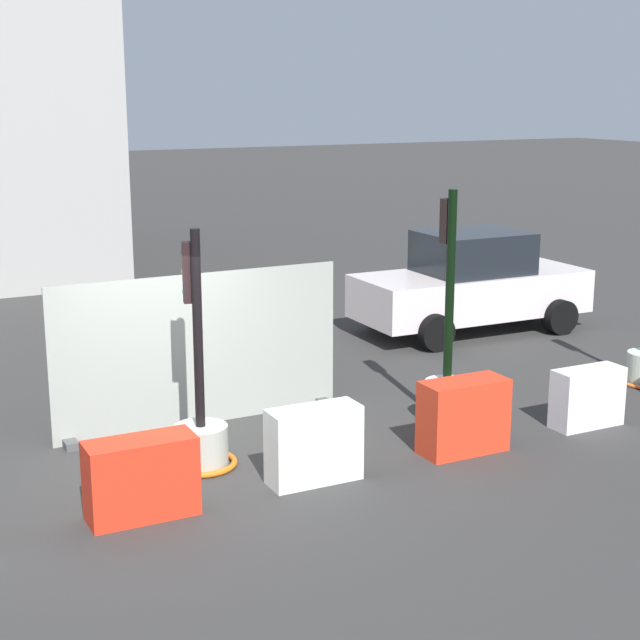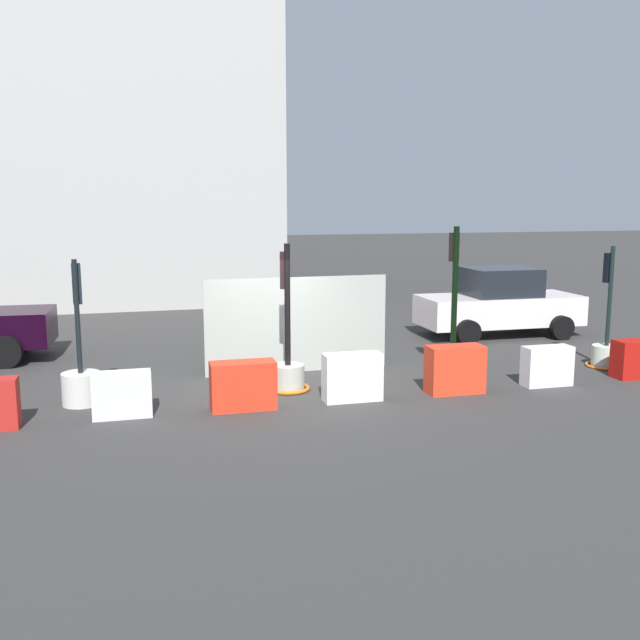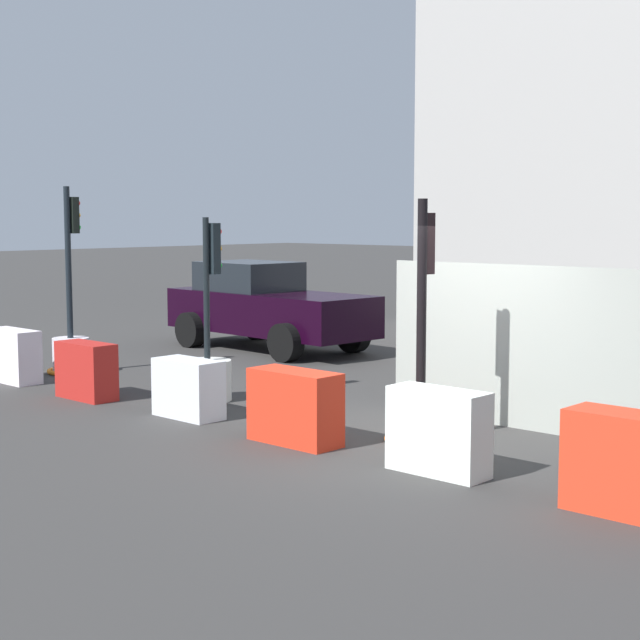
{
  "view_description": "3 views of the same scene",
  "coord_description": "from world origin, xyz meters",
  "px_view_note": "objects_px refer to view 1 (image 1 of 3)",
  "views": [
    {
      "loc": [
        -3.63,
        -10.02,
        4.3
      ],
      "look_at": [
        1.98,
        0.74,
        1.41
      ],
      "focal_mm": 54.25,
      "sensor_mm": 36.0,
      "label": 1
    },
    {
      "loc": [
        -2.88,
        -12.8,
        3.6
      ],
      "look_at": [
        0.84,
        0.59,
        1.25
      ],
      "focal_mm": 39.76,
      "sensor_mm": 36.0,
      "label": 2
    },
    {
      "loc": [
        6.63,
        -8.94,
        2.61
      ],
      "look_at": [
        -1.77,
        0.36,
        1.27
      ],
      "focal_mm": 54.67,
      "sensor_mm": 36.0,
      "label": 3
    }
  ],
  "objects_px": {
    "construction_barrier_3": "(141,478)",
    "construction_barrier_5": "(463,416)",
    "traffic_light_2": "(200,427)",
    "construction_barrier_4": "(314,445)",
    "traffic_light_3": "(447,381)",
    "construction_barrier_6": "(587,397)",
    "car_white_van": "(471,284)"
  },
  "relations": [
    {
      "from": "construction_barrier_3",
      "to": "construction_barrier_4",
      "type": "distance_m",
      "value": 2.0
    },
    {
      "from": "traffic_light_2",
      "to": "traffic_light_3",
      "type": "xyz_separation_m",
      "value": [
        3.41,
        -0.09,
        0.11
      ]
    },
    {
      "from": "traffic_light_2",
      "to": "car_white_van",
      "type": "distance_m",
      "value": 7.78
    },
    {
      "from": "construction_barrier_6",
      "to": "construction_barrier_3",
      "type": "bearing_deg",
      "value": 179.99
    },
    {
      "from": "traffic_light_2",
      "to": "construction_barrier_4",
      "type": "distance_m",
      "value": 1.41
    },
    {
      "from": "car_white_van",
      "to": "construction_barrier_5",
      "type": "bearing_deg",
      "value": -126.93
    },
    {
      "from": "construction_barrier_3",
      "to": "construction_barrier_5",
      "type": "distance_m",
      "value": 4.03
    },
    {
      "from": "traffic_light_3",
      "to": "construction_barrier_4",
      "type": "distance_m",
      "value": 2.62
    },
    {
      "from": "construction_barrier_4",
      "to": "construction_barrier_6",
      "type": "xyz_separation_m",
      "value": [
        4.02,
        -0.01,
        -0.04
      ]
    },
    {
      "from": "construction_barrier_5",
      "to": "construction_barrier_3",
      "type": "bearing_deg",
      "value": 179.83
    },
    {
      "from": "construction_barrier_5",
      "to": "car_white_van",
      "type": "bearing_deg",
      "value": 53.07
    },
    {
      "from": "construction_barrier_6",
      "to": "car_white_van",
      "type": "distance_m",
      "value": 5.26
    },
    {
      "from": "car_white_van",
      "to": "construction_barrier_3",
      "type": "bearing_deg",
      "value": -147.49
    },
    {
      "from": "construction_barrier_3",
      "to": "construction_barrier_5",
      "type": "height_order",
      "value": "construction_barrier_5"
    },
    {
      "from": "construction_barrier_4",
      "to": "traffic_light_2",
      "type": "bearing_deg",
      "value": 133.48
    },
    {
      "from": "traffic_light_2",
      "to": "traffic_light_3",
      "type": "bearing_deg",
      "value": -1.5
    },
    {
      "from": "construction_barrier_3",
      "to": "construction_barrier_4",
      "type": "bearing_deg",
      "value": 0.31
    },
    {
      "from": "construction_barrier_5",
      "to": "traffic_light_2",
      "type": "bearing_deg",
      "value": 160.8
    },
    {
      "from": "construction_barrier_6",
      "to": "traffic_light_2",
      "type": "bearing_deg",
      "value": 168.3
    },
    {
      "from": "traffic_light_2",
      "to": "car_white_van",
      "type": "bearing_deg",
      "value": 30.19
    },
    {
      "from": "construction_barrier_5",
      "to": "construction_barrier_4",
      "type": "bearing_deg",
      "value": 179.35
    },
    {
      "from": "traffic_light_2",
      "to": "car_white_van",
      "type": "xyz_separation_m",
      "value": [
        6.72,
        3.91,
        0.39
      ]
    },
    {
      "from": "construction_barrier_3",
      "to": "construction_barrier_5",
      "type": "relative_size",
      "value": 1.05
    },
    {
      "from": "traffic_light_2",
      "to": "construction_barrier_4",
      "type": "relative_size",
      "value": 2.64
    },
    {
      "from": "construction_barrier_4",
      "to": "construction_barrier_6",
      "type": "bearing_deg",
      "value": -0.17
    },
    {
      "from": "construction_barrier_3",
      "to": "traffic_light_2",
      "type": "bearing_deg",
      "value": 44.96
    },
    {
      "from": "construction_barrier_3",
      "to": "construction_barrier_6",
      "type": "bearing_deg",
      "value": -0.01
    },
    {
      "from": "traffic_light_3",
      "to": "construction_barrier_3",
      "type": "relative_size",
      "value": 2.72
    },
    {
      "from": "traffic_light_3",
      "to": "car_white_van",
      "type": "bearing_deg",
      "value": 50.4
    },
    {
      "from": "construction_barrier_4",
      "to": "car_white_van",
      "type": "xyz_separation_m",
      "value": [
        5.75,
        4.93,
        0.43
      ]
    },
    {
      "from": "construction_barrier_3",
      "to": "construction_barrier_4",
      "type": "height_order",
      "value": "construction_barrier_4"
    },
    {
      "from": "construction_barrier_4",
      "to": "construction_barrier_6",
      "type": "height_order",
      "value": "construction_barrier_4"
    }
  ]
}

